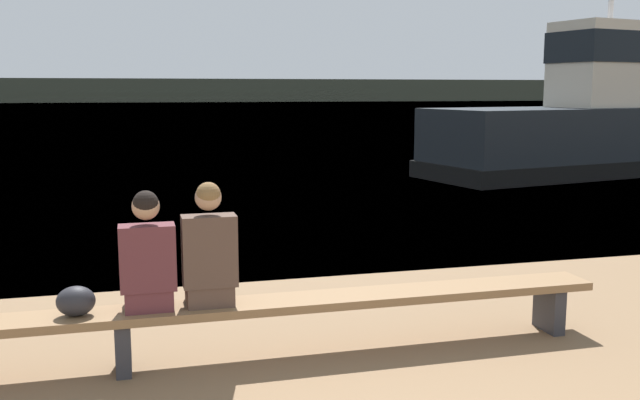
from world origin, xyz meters
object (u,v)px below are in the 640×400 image
Objects in this scene: person_left at (148,258)px; shopping_bag at (76,301)px; person_right at (209,251)px; bench_main at (122,322)px; tugboat_red at (603,126)px.

person_left is 3.27× the size of shopping_bag.
shopping_bag is at bearing -179.08° from person_left.
shopping_bag is (-1.04, -0.01, -0.33)m from person_right.
person_left is at bearing -0.49° from bench_main.
person_left is at bearing 120.54° from tugboat_red.
bench_main is at bearing 179.79° from person_right.
tugboat_red reaches higher than bench_main.
person_right is 0.10× the size of tugboat_red.
tugboat_red reaches higher than shopping_bag.
tugboat_red is at bearing 40.87° from shopping_bag.
tugboat_red is (12.54, 11.13, 0.85)m from bench_main.
shopping_bag is 0.03× the size of tugboat_red.
bench_main is 27.98× the size of shopping_bag.
bench_main is 0.77× the size of tugboat_red.
tugboat_red reaches higher than person_right.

